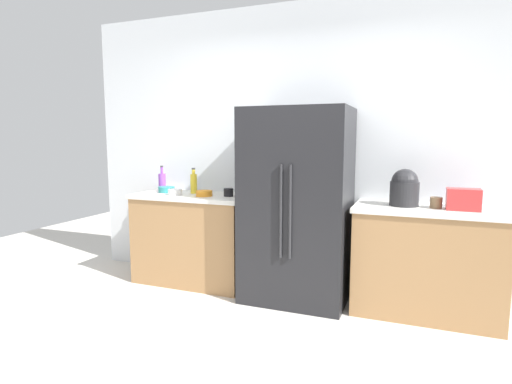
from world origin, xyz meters
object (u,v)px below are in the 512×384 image
object	(u,v)px
cup_c	(436,203)
bowl_c	(175,192)
toaster	(463,199)
cup_b	(452,201)
bowl_b	(167,189)
bottle_a	(194,183)
bowl_a	(204,193)
bottle_b	(162,182)
refrigerator	(297,206)
cup_a	(228,192)
rice_cooker	(404,188)

from	to	relation	value
cup_c	bowl_c	size ratio (longest dim) A/B	0.66
toaster	cup_b	xyz separation A→B (m)	(-0.07, 0.20, -0.04)
bowl_b	bottle_a	bearing A→B (deg)	6.14
bowl_a	bottle_b	bearing A→B (deg)	161.32
bottle_a	cup_b	world-z (taller)	bottle_a
cup_b	bowl_a	size ratio (longest dim) A/B	0.50
refrigerator	cup_a	distance (m)	0.70
cup_b	bowl_c	xyz separation A→B (m)	(-2.51, -0.24, -0.01)
cup_a	bowl_b	distance (m)	0.73
bottle_b	cup_a	bearing A→B (deg)	-8.92
toaster	bowl_b	bearing A→B (deg)	178.27
bottle_a	bowl_b	world-z (taller)	bottle_a
toaster	cup_a	size ratio (longest dim) A/B	2.64
refrigerator	bowl_c	bearing A→B (deg)	-177.95
rice_cooker	bottle_b	size ratio (longest dim) A/B	1.14
cup_b	bowl_c	world-z (taller)	cup_b
rice_cooker	cup_c	bearing A→B (deg)	-7.22
rice_cooker	bottle_a	world-z (taller)	rice_cooker
bottle_a	cup_c	xyz separation A→B (m)	(2.26, -0.09, -0.06)
toaster	bowl_c	bearing A→B (deg)	-178.98
toaster	bottle_b	size ratio (longest dim) A/B	0.91
bottle_a	bowl_b	distance (m)	0.32
refrigerator	toaster	xyz separation A→B (m)	(1.34, 0.00, 0.13)
cup_c	bowl_b	world-z (taller)	cup_c
bowl_b	bowl_c	bearing A→B (deg)	-34.86
bottle_a	cup_a	xyz separation A→B (m)	(0.42, -0.07, -0.07)
refrigerator	bottle_a	bearing A→B (deg)	173.99
toaster	bowl_c	distance (m)	2.57
bowl_a	rice_cooker	bearing A→B (deg)	2.90
rice_cooker	bottle_a	xyz separation A→B (m)	(-2.02, 0.05, -0.04)
bottle_a	bowl_c	world-z (taller)	bottle_a
toaster	bowl_a	size ratio (longest dim) A/B	1.52
rice_cooker	bottle_a	bearing A→B (deg)	178.46
refrigerator	cup_a	xyz separation A→B (m)	(-0.70, 0.05, 0.08)
bottle_a	cup_b	distance (m)	2.39
rice_cooker	bottle_b	bearing A→B (deg)	177.25
rice_cooker	bowl_a	size ratio (longest dim) A/B	1.92
cup_c	bowl_a	bearing A→B (deg)	-178.30
bottle_b	cup_c	xyz separation A→B (m)	(2.68, -0.15, -0.05)
cup_a	cup_b	xyz separation A→B (m)	(1.97, 0.15, 0.00)
rice_cooker	bowl_c	xyz separation A→B (m)	(-2.14, -0.11, -0.12)
bottle_a	bowl_b	bearing A→B (deg)	-173.86
bottle_b	rice_cooker	bearing A→B (deg)	-2.75
cup_a	cup_b	distance (m)	1.97
bowl_b	bowl_a	bearing A→B (deg)	-12.73
rice_cooker	bowl_a	bearing A→B (deg)	-177.10
rice_cooker	cup_b	world-z (taller)	rice_cooker
bowl_b	bowl_c	xyz separation A→B (m)	(0.19, -0.13, -0.00)
bowl_a	bowl_b	xyz separation A→B (m)	(-0.50, 0.11, 0.00)
bottle_a	bottle_b	size ratio (longest dim) A/B	0.97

